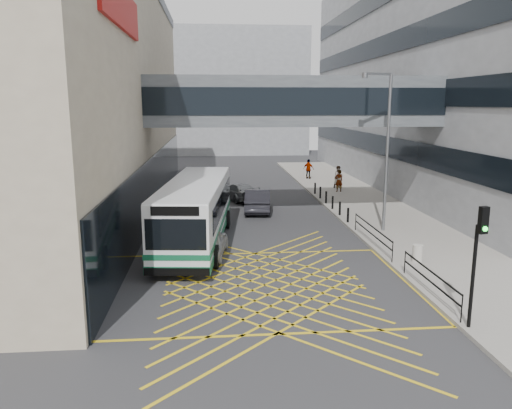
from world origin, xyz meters
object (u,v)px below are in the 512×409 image
object	(u,v)px
traffic_light	(478,250)
pedestrian_c	(309,169)
car_dark	(258,200)
litter_bin	(417,253)
pedestrian_a	(339,181)
car_silver	(239,191)
car_white	(208,242)
pedestrian_b	(339,177)
bus	(196,210)
street_lamp	(385,143)

from	to	relation	value
traffic_light	pedestrian_c	world-z (taller)	traffic_light
car_dark	pedestrian_c	xyz separation A→B (m)	(6.28, 13.88, 0.31)
litter_bin	pedestrian_a	bearing A→B (deg)	86.78
car_dark	car_silver	distance (m)	4.45
traffic_light	pedestrian_c	xyz separation A→B (m)	(1.04, 33.21, -1.72)
car_white	pedestrian_b	distance (m)	21.65
car_white	pedestrian_b	xyz separation A→B (m)	(11.23, 18.50, 0.38)
car_silver	traffic_light	distance (m)	24.56
bus	car_dark	bearing A→B (deg)	68.97
litter_bin	pedestrian_c	bearing A→B (deg)	90.10
car_white	car_silver	xyz separation A→B (m)	(2.34, 14.55, -0.04)
bus	car_dark	distance (m)	8.87
car_white	car_dark	size ratio (longest dim) A/B	0.90
pedestrian_c	car_silver	bearing A→B (deg)	88.93
traffic_light	pedestrian_a	distance (m)	25.88
bus	pedestrian_b	size ratio (longest dim) A/B	6.48
street_lamp	pedestrian_c	world-z (taller)	street_lamp
car_dark	car_silver	size ratio (longest dim) A/B	1.14
car_silver	litter_bin	xyz separation A→B (m)	(7.38, -16.67, -0.14)
street_lamp	car_dark	bearing A→B (deg)	114.92
car_silver	street_lamp	distance (m)	14.04
litter_bin	pedestrian_b	distance (m)	20.69
pedestrian_a	pedestrian_c	bearing A→B (deg)	-90.08
traffic_light	pedestrian_a	xyz separation A→B (m)	(2.14, 25.73, -1.75)
litter_bin	pedestrian_b	world-z (taller)	pedestrian_b
bus	car_silver	world-z (taller)	bus
car_silver	pedestrian_a	size ratio (longest dim) A/B	2.44
bus	litter_bin	world-z (taller)	bus
litter_bin	pedestrian_a	distance (m)	18.79
car_silver	litter_bin	world-z (taller)	car_silver
car_white	traffic_light	distance (m)	12.72
car_silver	litter_bin	bearing A→B (deg)	93.96
car_white	street_lamp	distance (m)	11.48
bus	pedestrian_b	distance (m)	20.02
car_white	pedestrian_a	xyz separation A→B (m)	(10.78, 16.63, 0.34)
car_dark	bus	bearing A→B (deg)	68.90
car_white	traffic_light	bearing A→B (deg)	141.99
traffic_light	pedestrian_a	size ratio (longest dim) A/B	2.24
pedestrian_b	car_dark	bearing A→B (deg)	-155.34
bus	street_lamp	xyz separation A→B (m)	(10.54, 1.26, 3.37)
car_white	bus	bearing A→B (deg)	-67.21
car_white	pedestrian_c	xyz separation A→B (m)	(9.68, 24.11, 0.38)
pedestrian_b	pedestrian_a	bearing A→B (deg)	-125.56
bus	pedestrian_b	xyz separation A→B (m)	(11.84, 16.13, -0.71)
pedestrian_c	car_dark	bearing A→B (deg)	102.10
car_dark	traffic_light	bearing A→B (deg)	111.08
car_white	car_dark	bearing A→B (deg)	-99.88
pedestrian_a	pedestrian_b	size ratio (longest dim) A/B	0.96
pedestrian_b	car_silver	bearing A→B (deg)	-177.92
traffic_light	pedestrian_b	bearing A→B (deg)	72.16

